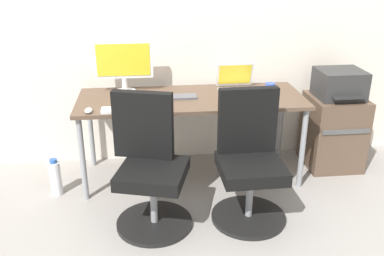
# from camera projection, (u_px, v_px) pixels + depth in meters

# --- Properties ---
(ground_plane) EXTENTS (5.28, 5.28, 0.00)m
(ground_plane) POSITION_uv_depth(u_px,v_px,m) (191.00, 175.00, 3.75)
(ground_plane) COLOR gray
(back_wall) EXTENTS (4.40, 0.04, 2.60)m
(back_wall) POSITION_uv_depth(u_px,v_px,m) (186.00, 16.00, 3.64)
(back_wall) COLOR silver
(back_wall) RESTS_ON ground
(desk) EXTENTS (1.83, 0.68, 0.71)m
(desk) POSITION_uv_depth(u_px,v_px,m) (191.00, 104.00, 3.50)
(desk) COLOR brown
(desk) RESTS_ON ground
(office_chair_left) EXTENTS (0.54, 0.54, 0.94)m
(office_chair_left) POSITION_uv_depth(u_px,v_px,m) (150.00, 168.00, 2.97)
(office_chair_left) COLOR black
(office_chair_left) RESTS_ON ground
(office_chair_right) EXTENTS (0.54, 0.54, 0.94)m
(office_chair_right) POSITION_uv_depth(u_px,v_px,m) (249.00, 163.00, 3.04)
(office_chair_right) COLOR black
(office_chair_right) RESTS_ON ground
(side_cabinet) EXTENTS (0.46, 0.47, 0.65)m
(side_cabinet) POSITION_uv_depth(u_px,v_px,m) (333.00, 131.00, 3.83)
(side_cabinet) COLOR brown
(side_cabinet) RESTS_ON ground
(printer) EXTENTS (0.38, 0.40, 0.24)m
(printer) POSITION_uv_depth(u_px,v_px,m) (339.00, 84.00, 3.66)
(printer) COLOR #2D2D2D
(printer) RESTS_ON side_cabinet
(water_bottle_on_floor) EXTENTS (0.09, 0.09, 0.31)m
(water_bottle_on_floor) POSITION_uv_depth(u_px,v_px,m) (56.00, 178.00, 3.41)
(water_bottle_on_floor) COLOR white
(water_bottle_on_floor) RESTS_ON ground
(desktop_monitor) EXTENTS (0.48, 0.18, 0.43)m
(desktop_monitor) POSITION_uv_depth(u_px,v_px,m) (123.00, 63.00, 3.51)
(desktop_monitor) COLOR silver
(desktop_monitor) RESTS_ON desk
(open_laptop) EXTENTS (0.31, 0.28, 0.22)m
(open_laptop) POSITION_uv_depth(u_px,v_px,m) (236.00, 85.00, 3.62)
(open_laptop) COLOR silver
(open_laptop) RESTS_ON desk
(keyboard_by_monitor) EXTENTS (0.34, 0.12, 0.02)m
(keyboard_by_monitor) POSITION_uv_depth(u_px,v_px,m) (124.00, 110.00, 3.18)
(keyboard_by_monitor) COLOR silver
(keyboard_by_monitor) RESTS_ON desk
(keyboard_by_laptop) EXTENTS (0.34, 0.12, 0.02)m
(keyboard_by_laptop) POSITION_uv_depth(u_px,v_px,m) (176.00, 97.00, 3.46)
(keyboard_by_laptop) COLOR #515156
(keyboard_by_laptop) RESTS_ON desk
(mouse_by_monitor) EXTENTS (0.06, 0.10, 0.03)m
(mouse_by_monitor) POSITION_uv_depth(u_px,v_px,m) (88.00, 110.00, 3.14)
(mouse_by_monitor) COLOR silver
(mouse_by_monitor) RESTS_ON desk
(mouse_by_laptop) EXTENTS (0.06, 0.10, 0.03)m
(mouse_by_laptop) POSITION_uv_depth(u_px,v_px,m) (168.00, 108.00, 3.20)
(mouse_by_laptop) COLOR #B7B7B7
(mouse_by_laptop) RESTS_ON desk
(coffee_mug) EXTENTS (0.08, 0.08, 0.09)m
(coffee_mug) POSITION_uv_depth(u_px,v_px,m) (270.00, 89.00, 3.54)
(coffee_mug) COLOR blue
(coffee_mug) RESTS_ON desk
(pen_cup) EXTENTS (0.07, 0.07, 0.10)m
(pen_cup) POSITION_uv_depth(u_px,v_px,m) (230.00, 96.00, 3.34)
(pen_cup) COLOR slate
(pen_cup) RESTS_ON desk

